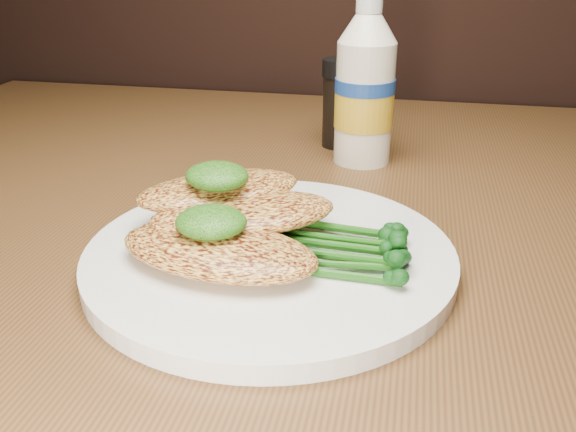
# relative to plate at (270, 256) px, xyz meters

# --- Properties ---
(plate) EXTENTS (0.29, 0.29, 0.01)m
(plate) POSITION_rel_plate_xyz_m (0.00, 0.00, 0.00)
(plate) COLOR white
(plate) RESTS_ON dining_table
(chicken_front) EXTENTS (0.17, 0.11, 0.02)m
(chicken_front) POSITION_rel_plate_xyz_m (-0.03, -0.03, 0.02)
(chicken_front) COLOR #F4B34D
(chicken_front) RESTS_ON plate
(chicken_mid) EXTENTS (0.17, 0.14, 0.02)m
(chicken_mid) POSITION_rel_plate_xyz_m (-0.02, 0.01, 0.03)
(chicken_mid) COLOR #F4B34D
(chicken_mid) RESTS_ON plate
(chicken_back) EXTENTS (0.16, 0.14, 0.02)m
(chicken_back) POSITION_rel_plate_xyz_m (-0.05, 0.04, 0.04)
(chicken_back) COLOR #F4B34D
(chicken_back) RESTS_ON plate
(pesto_front) EXTENTS (0.06, 0.05, 0.02)m
(pesto_front) POSITION_rel_plate_xyz_m (-0.04, -0.03, 0.04)
(pesto_front) COLOR #073207
(pesto_front) RESTS_ON chicken_front
(pesto_back) EXTENTS (0.07, 0.06, 0.02)m
(pesto_back) POSITION_rel_plate_xyz_m (-0.05, 0.03, 0.05)
(pesto_back) COLOR #073207
(pesto_back) RESTS_ON chicken_back
(broccolini_bundle) EXTENTS (0.15, 0.12, 0.02)m
(broccolini_bundle) POSITION_rel_plate_xyz_m (0.05, -0.00, 0.02)
(broccolini_bundle) COLOR #1B5312
(broccolini_bundle) RESTS_ON plate
(mayo_bottle) EXTENTS (0.08, 0.08, 0.19)m
(mayo_bottle) POSITION_rel_plate_xyz_m (0.05, 0.26, 0.09)
(mayo_bottle) COLOR white
(mayo_bottle) RESTS_ON dining_table
(pepper_grinder) EXTENTS (0.05, 0.05, 0.11)m
(pepper_grinder) POSITION_rel_plate_xyz_m (0.01, 0.31, 0.05)
(pepper_grinder) COLOR black
(pepper_grinder) RESTS_ON dining_table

